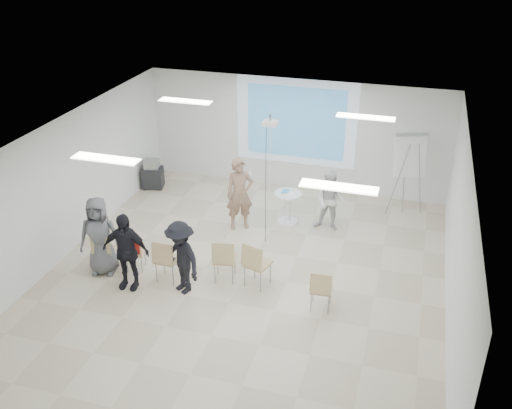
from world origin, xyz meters
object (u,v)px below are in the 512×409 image
(audience_left, at_px, (125,246))
(audience_outer, at_px, (99,232))
(player_left, at_px, (240,189))
(av_cart, at_px, (153,175))
(laptop, at_px, (168,257))
(chair_left_mid, at_px, (134,251))
(chair_left_inner, at_px, (166,258))
(chair_right_far, at_px, (321,287))
(audience_mid, at_px, (180,253))
(chair_right_inner, at_px, (255,262))
(chair_center, at_px, (224,258))
(chair_far_left, at_px, (103,249))
(player_right, at_px, (330,198))
(flipchart_easel, at_px, (410,156))
(pedestal_table, at_px, (288,206))

(audience_left, relative_size, audience_outer, 0.99)
(player_left, distance_m, av_cart, 3.34)
(laptop, bearing_deg, player_left, -105.60)
(chair_left_mid, bearing_deg, audience_left, -89.00)
(chair_left_inner, xyz_separation_m, chair_right_far, (3.16, -0.05, -0.05))
(chair_right_far, bearing_deg, player_left, 128.93)
(audience_mid, xyz_separation_m, av_cart, (-2.65, 4.22, -0.50))
(player_left, height_order, chair_right_inner, player_left)
(av_cart, bearing_deg, chair_right_far, -50.78)
(chair_left_inner, height_order, chair_center, chair_left_inner)
(player_left, bearing_deg, laptop, -135.84)
(laptop, height_order, av_cart, av_cart)
(chair_left_inner, bearing_deg, player_left, 75.00)
(chair_far_left, distance_m, audience_outer, 0.44)
(player_right, height_order, av_cart, player_right)
(av_cart, bearing_deg, flipchart_easel, -10.46)
(player_right, height_order, flipchart_easel, flipchart_easel)
(audience_mid, bearing_deg, player_right, 85.03)
(audience_left, distance_m, audience_outer, 0.83)
(chair_far_left, bearing_deg, av_cart, 85.78)
(chair_left_inner, bearing_deg, audience_left, -150.55)
(flipchart_easel, bearing_deg, player_right, -162.14)
(chair_right_far, bearing_deg, flipchart_easel, 70.35)
(player_left, relative_size, audience_mid, 1.14)
(flipchart_easel, relative_size, av_cart, 2.58)
(chair_left_mid, bearing_deg, chair_center, -8.43)
(player_right, distance_m, chair_right_far, 3.19)
(chair_right_far, height_order, audience_left, audience_left)
(chair_right_far, xyz_separation_m, laptop, (-3.16, 0.16, 0.00))
(player_right, distance_m, chair_left_inner, 4.17)
(chair_far_left, relative_size, chair_left_inner, 0.91)
(pedestal_table, xyz_separation_m, flipchart_easel, (2.66, 1.27, 1.10))
(audience_outer, bearing_deg, av_cart, 85.82)
(player_left, xyz_separation_m, chair_right_inner, (1.04, -2.24, -0.41))
(chair_left_inner, xyz_separation_m, flipchart_easel, (4.43, 4.39, 0.98))
(player_left, height_order, laptop, player_left)
(chair_left_mid, bearing_deg, audience_mid, -30.55)
(chair_far_left, distance_m, laptop, 1.43)
(chair_left_inner, distance_m, audience_mid, 0.56)
(audience_mid, relative_size, flipchart_easel, 0.83)
(chair_center, height_order, chair_right_inner, chair_right_inner)
(chair_left_inner, height_order, chair_right_far, chair_left_inner)
(av_cart, bearing_deg, laptop, -74.12)
(audience_mid, relative_size, av_cart, 2.13)
(player_left, height_order, chair_left_mid, player_left)
(chair_center, height_order, flipchart_easel, flipchart_easel)
(chair_left_mid, xyz_separation_m, audience_outer, (-0.62, -0.21, 0.48))
(chair_far_left, xyz_separation_m, audience_outer, (0.00, -0.04, 0.44))
(chair_right_far, height_order, laptop, chair_right_far)
(pedestal_table, relative_size, audience_left, 0.43)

